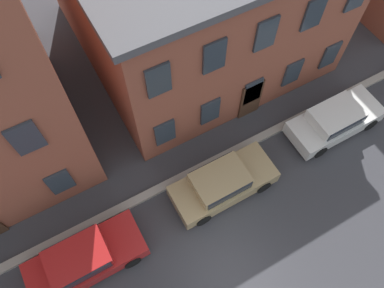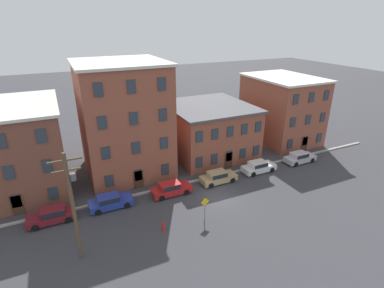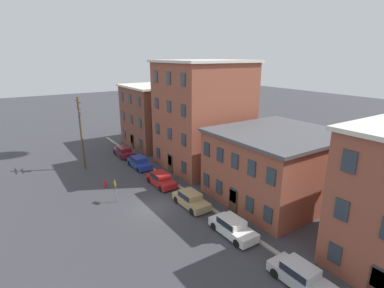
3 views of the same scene
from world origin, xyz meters
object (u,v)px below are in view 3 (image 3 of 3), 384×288
object	(u,v)px
car_red	(161,179)
utility_pole	(81,130)
caution_sign	(116,186)
car_silver	(301,275)
car_tan	(191,199)
car_white	(232,226)
fire_hydrant	(105,183)
car_maroon	(124,151)
car_blue	(139,162)

from	to	relation	value
car_red	utility_pole	bearing A→B (deg)	-149.57
caution_sign	car_silver	bearing A→B (deg)	18.62
car_tan	car_white	size ratio (longest dim) A/B	1.00
car_tan	car_silver	size ratio (longest dim) A/B	1.00
caution_sign	fire_hydrant	size ratio (longest dim) A/B	2.69
car_maroon	car_blue	world-z (taller)	same
car_red	car_blue	bearing A→B (deg)	177.71
car_blue	utility_pole	size ratio (longest dim) A/B	0.47
car_white	car_tan	bearing A→B (deg)	-178.44
car_maroon	caution_sign	distance (m)	14.74
car_white	car_maroon	bearing A→B (deg)	-179.92
car_maroon	utility_pole	size ratio (longest dim) A/B	0.47
car_maroon	car_red	xyz separation A→B (m)	(12.14, -0.25, 0.00)
caution_sign	fire_hydrant	bearing A→B (deg)	177.78
car_blue	car_tan	size ratio (longest dim) A/B	1.00
caution_sign	fire_hydrant	distance (m)	4.39
car_blue	car_tan	distance (m)	12.70
car_white	utility_pole	bearing A→B (deg)	-164.38
car_blue	car_silver	world-z (taller)	same
car_white	caution_sign	world-z (taller)	caution_sign
car_red	car_silver	world-z (taller)	same
car_tan	car_silver	distance (m)	12.83
car_maroon	caution_sign	world-z (taller)	caution_sign
car_blue	car_white	size ratio (longest dim) A/B	1.00
car_maroon	car_white	world-z (taller)	same
car_red	car_white	bearing A→B (deg)	1.31
car_maroon	car_tan	bearing A→B (deg)	-0.42
car_blue	car_tan	xyz separation A→B (m)	(12.70, -0.15, 0.00)
car_maroon	car_blue	distance (m)	5.52
car_red	car_tan	world-z (taller)	same
car_white	fire_hydrant	distance (m)	16.12
car_blue	car_red	distance (m)	6.63
car_silver	car_tan	bearing A→B (deg)	-179.65
car_red	fire_hydrant	xyz separation A→B (m)	(-2.91, -5.58, -0.27)
car_maroon	car_tan	xyz separation A→B (m)	(18.21, -0.13, 0.00)
car_blue	car_maroon	bearing A→B (deg)	-179.80
car_blue	utility_pole	world-z (taller)	utility_pole
car_maroon	fire_hydrant	xyz separation A→B (m)	(9.23, -5.82, -0.27)
car_red	caution_sign	world-z (taller)	caution_sign
car_blue	caution_sign	distance (m)	9.98
car_tan	utility_pole	distance (m)	17.86
car_blue	fire_hydrant	world-z (taller)	car_blue
car_red	caution_sign	xyz separation A→B (m)	(1.29, -5.74, 0.98)
car_maroon	car_red	bearing A→B (deg)	-1.16
car_red	car_white	size ratio (longest dim) A/B	1.00
car_silver	utility_pole	xyz separation A→B (m)	(-29.00, -6.12, 4.55)
car_maroon	utility_pole	world-z (taller)	utility_pole
caution_sign	fire_hydrant	world-z (taller)	caution_sign
car_blue	fire_hydrant	size ratio (longest dim) A/B	4.58
car_tan	car_white	world-z (taller)	same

